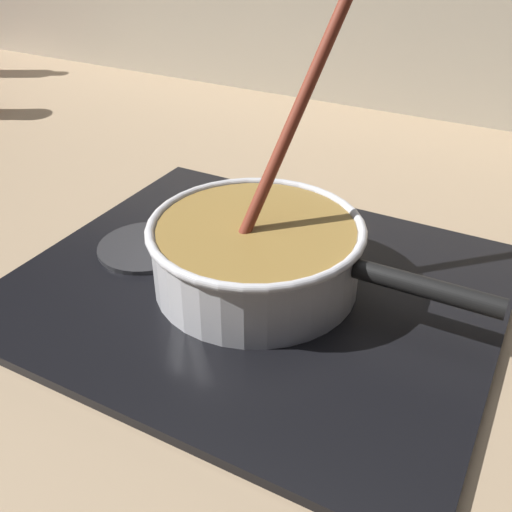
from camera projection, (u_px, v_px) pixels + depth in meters
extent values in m
cube|color=#9E8466|center=(136.00, 299.00, 0.73)|extent=(2.40, 1.60, 0.04)
cube|color=black|center=(256.00, 287.00, 0.71)|extent=(0.56, 0.48, 0.01)
torus|color=#592D0C|center=(256.00, 280.00, 0.71)|extent=(0.21, 0.21, 0.01)
cylinder|color=#262628|center=(146.00, 247.00, 0.77)|extent=(0.13, 0.13, 0.01)
cylinder|color=silver|center=(256.00, 256.00, 0.69)|extent=(0.24, 0.24, 0.08)
cylinder|color=olive|center=(256.00, 253.00, 0.69)|extent=(0.23, 0.23, 0.07)
torus|color=silver|center=(256.00, 227.00, 0.67)|extent=(0.25, 0.25, 0.01)
cylinder|color=black|center=(427.00, 288.00, 0.60)|extent=(0.15, 0.02, 0.02)
cylinder|color=#E5CC7A|center=(263.00, 223.00, 0.70)|extent=(0.03, 0.03, 0.01)
cylinder|color=beige|center=(213.00, 253.00, 0.64)|extent=(0.03, 0.03, 0.01)
cylinder|color=#EDD88C|center=(321.00, 232.00, 0.68)|extent=(0.03, 0.03, 0.01)
cylinder|color=beige|center=(246.00, 246.00, 0.65)|extent=(0.04, 0.04, 0.01)
cylinder|color=#E5CC7A|center=(292.00, 259.00, 0.63)|extent=(0.04, 0.04, 0.01)
cylinder|color=#EDD88C|center=(228.00, 206.00, 0.73)|extent=(0.03, 0.03, 0.01)
cylinder|color=#E5CC7A|center=(225.00, 233.00, 0.68)|extent=(0.03, 0.03, 0.01)
cylinder|color=maroon|center=(292.00, 124.00, 0.64)|extent=(0.07, 0.16, 0.26)
cube|color=brown|center=(239.00, 246.00, 0.66)|extent=(0.04, 0.05, 0.01)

